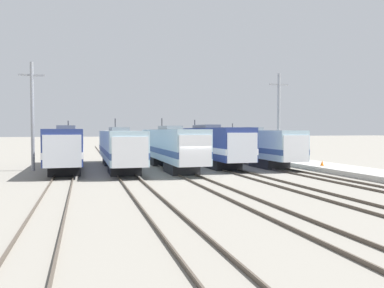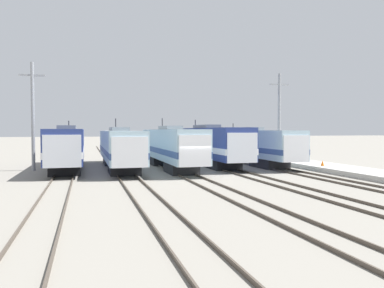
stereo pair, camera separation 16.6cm
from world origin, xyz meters
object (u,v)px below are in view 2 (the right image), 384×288
object	(u,v)px
locomotive_center	(171,147)
traffic_cone	(322,163)
locomotive_far_right	(250,145)
locomotive_far_left	(67,147)
locomotive_center_left	(120,147)
catenary_tower_right	(279,117)
catenary_tower_left	(33,114)
locomotive_center_right	(208,144)

from	to	relation	value
locomotive_center	traffic_cone	bearing A→B (deg)	-22.24
locomotive_center	locomotive_far_right	bearing A→B (deg)	17.36
locomotive_far_left	locomotive_far_right	distance (m)	19.20
locomotive_center_left	locomotive_far_left	bearing A→B (deg)	173.04
locomotive_far_right	locomotive_center_left	bearing A→B (deg)	-172.82
locomotive_center	traffic_cone	size ratio (longest dim) A/B	34.78
locomotive_far_right	locomotive_center	bearing A→B (deg)	-162.64
locomotive_far_left	catenary_tower_right	distance (m)	22.41
locomotive_far_right	traffic_cone	distance (m)	9.14
locomotive_far_right	catenary_tower_left	xyz separation A→B (m)	(-22.12, -1.05, 3.08)
locomotive_far_right	traffic_cone	bearing A→B (deg)	-67.37
locomotive_far_left	catenary_tower_left	xyz separation A→B (m)	(-2.96, 0.17, 3.03)
locomotive_center_right	catenary_tower_left	xyz separation A→B (m)	(-17.33, -1.32, 2.96)
locomotive_center_left	locomotive_far_right	distance (m)	14.49
locomotive_center	catenary_tower_left	bearing A→B (deg)	171.19
locomotive_center	catenary_tower_right	world-z (taller)	catenary_tower_right
locomotive_far_left	locomotive_center_left	bearing A→B (deg)	-6.96
locomotive_far_left	locomotive_center_right	size ratio (longest dim) A/B	0.87
locomotive_far_left	locomotive_center_right	xyz separation A→B (m)	(14.37, 1.49, 0.07)
locomotive_far_right	locomotive_center_right	bearing A→B (deg)	176.80
locomotive_center_left	catenary_tower_left	xyz separation A→B (m)	(-7.75, 0.76, 3.10)
locomotive_center	catenary_tower_right	bearing A→B (deg)	8.76
locomotive_center_left	locomotive_far_right	size ratio (longest dim) A/B	0.92
locomotive_center_right	catenary_tower_right	distance (m)	8.47
locomotive_far_left	locomotive_center_right	world-z (taller)	locomotive_center_right
catenary_tower_right	traffic_cone	world-z (taller)	catenary_tower_right
locomotive_far_left	locomotive_center_left	xyz separation A→B (m)	(4.79, -0.58, -0.08)
locomotive_far_left	locomotive_center_left	size ratio (longest dim) A/B	0.92
locomotive_far_left	catenary_tower_left	world-z (taller)	catenary_tower_left
locomotive_center	locomotive_far_left	bearing A→B (deg)	169.54
traffic_cone	locomotive_far_right	bearing A→B (deg)	112.63
locomotive_center_right	locomotive_far_right	size ratio (longest dim) A/B	0.97
traffic_cone	locomotive_far_left	bearing A→B (deg)	162.57
locomotive_center_left	locomotive_center	world-z (taller)	locomotive_center
locomotive_center_left	locomotive_center	distance (m)	4.94
traffic_cone	catenary_tower_right	bearing A→B (deg)	93.45
locomotive_center_right	catenary_tower_left	bearing A→B (deg)	-175.65
locomotive_center	catenary_tower_right	size ratio (longest dim) A/B	1.75
catenary_tower_left	catenary_tower_right	distance (m)	25.16
catenary_tower_right	locomotive_center_left	bearing A→B (deg)	-177.50
locomotive_center_left	catenary_tower_right	size ratio (longest dim) A/B	1.86
locomotive_far_right	catenary_tower_left	world-z (taller)	catenary_tower_left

